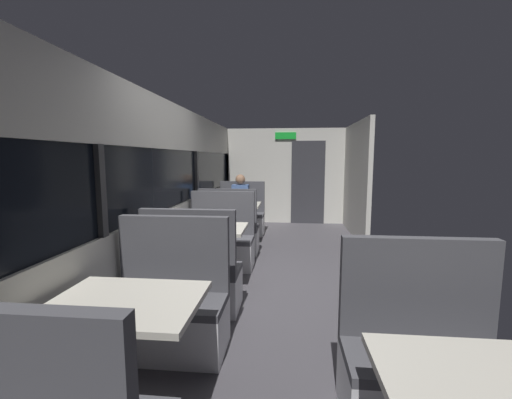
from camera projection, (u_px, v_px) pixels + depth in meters
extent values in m
cube|color=#423F44|center=(281.00, 289.00, 4.06)|extent=(3.30, 9.20, 0.02)
cube|color=beige|center=(166.00, 247.00, 4.14)|extent=(0.08, 8.40, 0.95)
cube|color=beige|center=(161.00, 124.00, 3.95)|extent=(0.08, 8.40, 0.60)
cube|color=black|center=(162.00, 180.00, 4.04)|extent=(0.03, 8.40, 0.75)
cube|color=#2D2D30|center=(100.00, 191.00, 2.65)|extent=(0.06, 0.08, 0.75)
cube|color=#2D2D30|center=(196.00, 174.00, 5.42)|extent=(0.06, 0.08, 0.75)
cube|color=#2D2D30|center=(228.00, 169.00, 8.18)|extent=(0.06, 0.08, 0.75)
cube|color=beige|center=(285.00, 176.00, 8.07)|extent=(2.90, 0.08, 2.30)
cube|color=#333338|center=(308.00, 183.00, 7.98)|extent=(0.80, 0.04, 2.00)
cube|color=green|center=(286.00, 136.00, 7.89)|extent=(0.50, 0.03, 0.16)
cube|color=beige|center=(356.00, 180.00, 6.74)|extent=(0.08, 2.40, 2.30)
cylinder|color=#9E9EA3|center=(129.00, 360.00, 2.04)|extent=(0.10, 0.10, 0.70)
cube|color=beige|center=(126.00, 303.00, 2.00)|extent=(0.90, 0.70, 0.04)
cube|color=#47474C|center=(1.00, 397.00, 1.13)|extent=(0.95, 0.08, 0.65)
cube|color=silver|center=(168.00, 329.00, 2.71)|extent=(0.95, 0.50, 0.39)
cube|color=#47474C|center=(167.00, 303.00, 2.68)|extent=(0.95, 0.50, 0.06)
cube|color=#47474C|center=(174.00, 253.00, 2.85)|extent=(0.95, 0.08, 0.65)
cylinder|color=#9E9EA3|center=(210.00, 258.00, 4.13)|extent=(0.10, 0.10, 0.70)
cube|color=beige|center=(209.00, 229.00, 4.09)|extent=(0.90, 0.70, 0.04)
cube|color=silver|center=(195.00, 290.00, 3.50)|extent=(0.95, 0.50, 0.39)
cube|color=#47474C|center=(195.00, 270.00, 3.47)|extent=(0.95, 0.50, 0.06)
cube|color=#47474C|center=(188.00, 242.00, 3.22)|extent=(0.95, 0.08, 0.65)
cube|color=silver|center=(220.00, 254.00, 4.80)|extent=(0.95, 0.50, 0.39)
cube|color=#47474C|center=(220.00, 239.00, 4.78)|extent=(0.95, 0.50, 0.06)
cube|color=#47474C|center=(223.00, 213.00, 4.94)|extent=(0.95, 0.08, 0.65)
cylinder|color=#9E9EA3|center=(236.00, 224.00, 6.22)|extent=(0.10, 0.10, 0.70)
cube|color=beige|center=(236.00, 205.00, 6.18)|extent=(0.90, 0.70, 0.04)
cube|color=silver|center=(230.00, 241.00, 5.59)|extent=(0.95, 0.50, 0.39)
cube|color=#47474C|center=(230.00, 228.00, 5.56)|extent=(0.95, 0.50, 0.06)
cube|color=#47474C|center=(227.00, 209.00, 5.31)|extent=(0.95, 0.08, 0.65)
cube|color=silver|center=(241.00, 225.00, 6.90)|extent=(0.95, 0.50, 0.39)
cube|color=#47474C|center=(241.00, 215.00, 6.87)|extent=(0.95, 0.50, 0.06)
cube|color=#47474C|center=(242.00, 196.00, 7.03)|extent=(0.95, 0.08, 0.65)
cube|color=beige|center=(506.00, 393.00, 1.23)|extent=(0.90, 0.70, 0.04)
cube|color=silver|center=(425.00, 396.00, 1.95)|extent=(0.95, 0.50, 0.39)
cube|color=#47474C|center=(427.00, 360.00, 1.92)|extent=(0.95, 0.50, 0.06)
cube|color=#47474C|center=(417.00, 288.00, 2.08)|extent=(0.95, 0.08, 0.65)
cube|color=#26262D|center=(241.00, 224.00, 6.89)|extent=(0.30, 0.36, 0.45)
cube|color=#3F598C|center=(241.00, 199.00, 6.78)|extent=(0.34, 0.22, 0.60)
sphere|color=#8C664C|center=(240.00, 179.00, 6.71)|extent=(0.20, 0.20, 0.20)
cylinder|color=#3F598C|center=(229.00, 199.00, 6.62)|extent=(0.07, 0.28, 0.07)
cylinder|color=#3F598C|center=(249.00, 199.00, 6.58)|extent=(0.07, 0.28, 0.07)
cylinder|color=#B23333|center=(204.00, 224.00, 4.04)|extent=(0.07, 0.07, 0.09)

